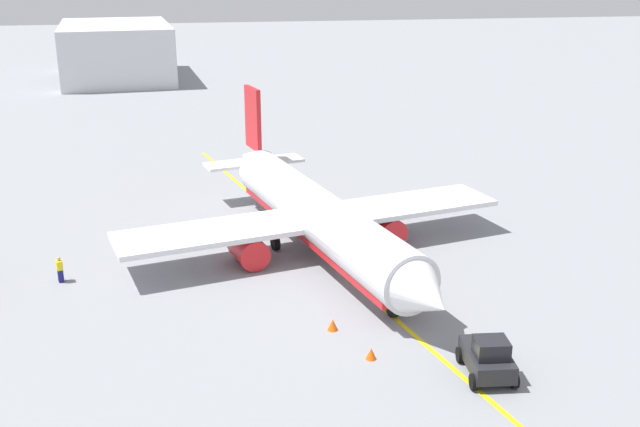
% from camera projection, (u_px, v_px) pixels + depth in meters
% --- Properties ---
extents(ground_plane, '(400.00, 400.00, 0.00)m').
position_uv_depth(ground_plane, '(320.00, 254.00, 52.54)').
color(ground_plane, gray).
extents(airplane, '(32.99, 28.18, 9.59)m').
position_uv_depth(airplane, '(317.00, 216.00, 52.13)').
color(airplane, white).
rests_on(airplane, ground).
extents(pushback_tug, '(3.79, 2.65, 2.20)m').
position_uv_depth(pushback_tug, '(488.00, 357.00, 36.95)').
color(pushback_tug, '#232328').
rests_on(pushback_tug, ground).
extents(refueling_worker, '(0.60, 0.49, 1.71)m').
position_uv_depth(refueling_worker, '(60.00, 270.00, 47.78)').
color(refueling_worker, navy).
rests_on(refueling_worker, ground).
extents(safety_cone_nose, '(0.60, 0.60, 0.66)m').
position_uv_depth(safety_cone_nose, '(333.00, 325.00, 41.69)').
color(safety_cone_nose, '#F2590F').
rests_on(safety_cone_nose, ground).
extents(safety_cone_wingtip, '(0.56, 0.56, 0.62)m').
position_uv_depth(safety_cone_wingtip, '(371.00, 354.00, 38.69)').
color(safety_cone_wingtip, '#F2590F').
rests_on(safety_cone_wingtip, ground).
extents(distant_hangar, '(29.45, 20.14, 9.23)m').
position_uv_depth(distant_hangar, '(116.00, 51.00, 127.01)').
color(distant_hangar, silver).
rests_on(distant_hangar, ground).
extents(taxi_line_marking, '(60.87, 14.44, 0.01)m').
position_uv_depth(taxi_line_marking, '(320.00, 254.00, 52.54)').
color(taxi_line_marking, yellow).
rests_on(taxi_line_marking, ground).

